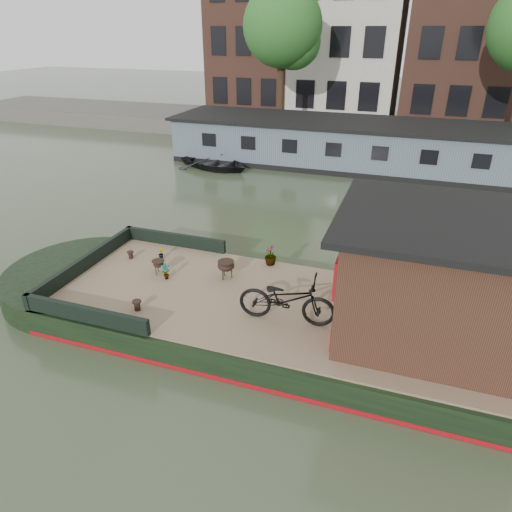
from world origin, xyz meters
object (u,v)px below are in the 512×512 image
(brazier_rear, at_px, (159,267))
(cabin, at_px, (442,278))
(brazier_front, at_px, (226,270))
(dinghy, at_px, (215,160))
(bicycle, at_px, (287,299))
(potted_plant_a, at_px, (166,271))

(brazier_rear, bearing_deg, cabin, -3.22)
(brazier_front, xyz_separation_m, dinghy, (-5.05, 10.81, -0.50))
(cabin, bearing_deg, brazier_rear, 176.78)
(cabin, distance_m, bicycle, 2.95)
(dinghy, bearing_deg, brazier_rear, -145.76)
(potted_plant_a, height_order, brazier_rear, potted_plant_a)
(potted_plant_a, distance_m, brazier_front, 1.43)
(dinghy, bearing_deg, potted_plant_a, -144.67)
(cabin, xyz_separation_m, brazier_front, (-4.64, 0.69, -1.00))
(potted_plant_a, height_order, brazier_front, brazier_front)
(brazier_front, bearing_deg, bicycle, -34.25)
(bicycle, distance_m, dinghy, 13.91)
(brazier_front, relative_size, brazier_rear, 1.26)
(brazier_front, distance_m, brazier_rear, 1.66)
(potted_plant_a, relative_size, brazier_rear, 1.14)
(cabin, height_order, brazier_rear, cabin)
(cabin, bearing_deg, dinghy, 130.12)
(bicycle, xyz_separation_m, dinghy, (-6.88, 12.06, -0.79))
(bicycle, height_order, potted_plant_a, bicycle)
(brazier_front, bearing_deg, cabin, -8.49)
(dinghy, bearing_deg, cabin, -122.70)
(brazier_front, height_order, dinghy, brazier_front)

